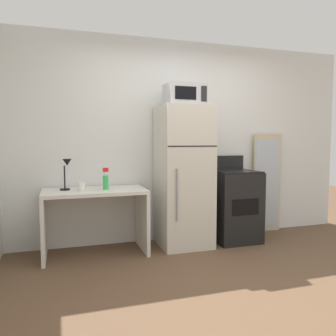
{
  "coord_description": "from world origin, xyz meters",
  "views": [
    {
      "loc": [
        -1.49,
        -2.57,
        1.31
      ],
      "look_at": [
        -0.32,
        1.1,
        0.99
      ],
      "focal_mm": 36.16,
      "sensor_mm": 36.0,
      "label": 1
    }
  ],
  "objects_px": {
    "spray_bottle": "(106,181)",
    "refrigerator": "(184,177)",
    "oven_range": "(233,205)",
    "leaning_mirror": "(267,183)",
    "microwave": "(185,95)",
    "desk_lamp": "(66,169)",
    "coffee_mug": "(82,186)",
    "desk": "(95,209)"
  },
  "relations": [
    {
      "from": "spray_bottle",
      "to": "leaning_mirror",
      "type": "height_order",
      "value": "leaning_mirror"
    },
    {
      "from": "spray_bottle",
      "to": "leaning_mirror",
      "type": "xyz_separation_m",
      "value": [
        2.34,
        0.31,
        -0.15
      ]
    },
    {
      "from": "microwave",
      "to": "oven_range",
      "type": "relative_size",
      "value": 0.42
    },
    {
      "from": "refrigerator",
      "to": "microwave",
      "type": "height_order",
      "value": "microwave"
    },
    {
      "from": "desk",
      "to": "microwave",
      "type": "bearing_deg",
      "value": -0.87
    },
    {
      "from": "coffee_mug",
      "to": "microwave",
      "type": "bearing_deg",
      "value": 1.4
    },
    {
      "from": "spray_bottle",
      "to": "coffee_mug",
      "type": "bearing_deg",
      "value": -179.55
    },
    {
      "from": "microwave",
      "to": "leaning_mirror",
      "type": "height_order",
      "value": "microwave"
    },
    {
      "from": "leaning_mirror",
      "to": "desk_lamp",
      "type": "bearing_deg",
      "value": -175.38
    },
    {
      "from": "refrigerator",
      "to": "leaning_mirror",
      "type": "relative_size",
      "value": 1.23
    },
    {
      "from": "refrigerator",
      "to": "oven_range",
      "type": "bearing_deg",
      "value": 0.43
    },
    {
      "from": "refrigerator",
      "to": "desk_lamp",
      "type": "bearing_deg",
      "value": 178.45
    },
    {
      "from": "microwave",
      "to": "leaning_mirror",
      "type": "xyz_separation_m",
      "value": [
        1.37,
        0.28,
        -1.16
      ]
    },
    {
      "from": "microwave",
      "to": "oven_range",
      "type": "distance_m",
      "value": 1.56
    },
    {
      "from": "desk_lamp",
      "to": "coffee_mug",
      "type": "xyz_separation_m",
      "value": [
        0.16,
        -0.09,
        -0.19
      ]
    },
    {
      "from": "desk_lamp",
      "to": "leaning_mirror",
      "type": "bearing_deg",
      "value": 4.62
    },
    {
      "from": "desk_lamp",
      "to": "spray_bottle",
      "type": "xyz_separation_m",
      "value": [
        0.42,
        -0.09,
        -0.14
      ]
    },
    {
      "from": "oven_range",
      "to": "leaning_mirror",
      "type": "height_order",
      "value": "leaning_mirror"
    },
    {
      "from": "microwave",
      "to": "spray_bottle",
      "type": "bearing_deg",
      "value": -178.33
    },
    {
      "from": "desk_lamp",
      "to": "leaning_mirror",
      "type": "relative_size",
      "value": 0.25
    },
    {
      "from": "spray_bottle",
      "to": "refrigerator",
      "type": "distance_m",
      "value": 0.97
    },
    {
      "from": "desk_lamp",
      "to": "coffee_mug",
      "type": "distance_m",
      "value": 0.26
    },
    {
      "from": "desk_lamp",
      "to": "refrigerator",
      "type": "xyz_separation_m",
      "value": [
        1.39,
        -0.04,
        -0.13
      ]
    },
    {
      "from": "desk_lamp",
      "to": "microwave",
      "type": "xyz_separation_m",
      "value": [
        1.39,
        -0.06,
        0.87
      ]
    },
    {
      "from": "desk",
      "to": "desk_lamp",
      "type": "height_order",
      "value": "desk_lamp"
    },
    {
      "from": "desk",
      "to": "leaning_mirror",
      "type": "height_order",
      "value": "leaning_mirror"
    },
    {
      "from": "refrigerator",
      "to": "desk",
      "type": "bearing_deg",
      "value": -179.75
    },
    {
      "from": "desk",
      "to": "oven_range",
      "type": "distance_m",
      "value": 1.79
    },
    {
      "from": "coffee_mug",
      "to": "desk_lamp",
      "type": "bearing_deg",
      "value": 150.27
    },
    {
      "from": "spray_bottle",
      "to": "refrigerator",
      "type": "xyz_separation_m",
      "value": [
        0.96,
        0.05,
        0.01
      ]
    },
    {
      "from": "desk",
      "to": "refrigerator",
      "type": "bearing_deg",
      "value": 0.25
    },
    {
      "from": "desk",
      "to": "refrigerator",
      "type": "xyz_separation_m",
      "value": [
        1.09,
        0.0,
        0.34
      ]
    },
    {
      "from": "oven_range",
      "to": "leaning_mirror",
      "type": "relative_size",
      "value": 0.79
    },
    {
      "from": "desk_lamp",
      "to": "spray_bottle",
      "type": "bearing_deg",
      "value": -11.58
    },
    {
      "from": "oven_range",
      "to": "leaning_mirror",
      "type": "xyz_separation_m",
      "value": [
        0.67,
        0.26,
        0.23
      ]
    },
    {
      "from": "spray_bottle",
      "to": "oven_range",
      "type": "bearing_deg",
      "value": 1.87
    },
    {
      "from": "oven_range",
      "to": "refrigerator",
      "type": "bearing_deg",
      "value": -179.57
    },
    {
      "from": "desk_lamp",
      "to": "oven_range",
      "type": "xyz_separation_m",
      "value": [
        2.09,
        -0.03,
        -0.52
      ]
    },
    {
      "from": "coffee_mug",
      "to": "spray_bottle",
      "type": "distance_m",
      "value": 0.27
    },
    {
      "from": "microwave",
      "to": "coffee_mug",
      "type": "bearing_deg",
      "value": -178.6
    },
    {
      "from": "spray_bottle",
      "to": "microwave",
      "type": "relative_size",
      "value": 0.54
    },
    {
      "from": "desk",
      "to": "leaning_mirror",
      "type": "bearing_deg",
      "value": 6.16
    }
  ]
}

